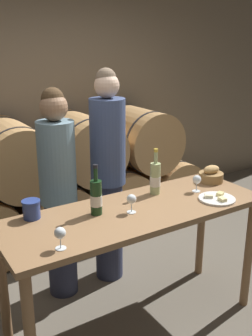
{
  "coord_description": "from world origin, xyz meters",
  "views": [
    {
      "loc": [
        -1.33,
        -1.98,
        1.98
      ],
      "look_at": [
        0.0,
        0.13,
        1.17
      ],
      "focal_mm": 42.0,
      "sensor_mm": 36.0,
      "label": 1
    }
  ],
  "objects_px": {
    "person_right": "(108,175)",
    "wine_bottle_red": "(96,197)",
    "person_left": "(59,192)",
    "blue_crock": "(31,209)",
    "bread_basket": "(211,175)",
    "tasting_table": "(136,227)",
    "wine_glass_center": "(197,180)",
    "wine_glass_left": "(131,200)",
    "wine_glass_far_left": "(60,234)",
    "cheese_plate": "(217,198)",
    "wine_bottle_white": "(155,178)"
  },
  "relations": [
    {
      "from": "person_right",
      "to": "cheese_plate",
      "type": "xyz_separation_m",
      "value": [
        0.41,
        -0.82,
        -0.01
      ]
    },
    {
      "from": "tasting_table",
      "to": "wine_glass_left",
      "type": "relative_size",
      "value": 14.54
    },
    {
      "from": "tasting_table",
      "to": "wine_glass_far_left",
      "type": "distance_m",
      "value": 0.7
    },
    {
      "from": "person_right",
      "to": "wine_glass_center",
      "type": "distance_m",
      "value": 0.74
    },
    {
      "from": "tasting_table",
      "to": "bread_basket",
      "type": "bearing_deg",
      "value": 9.25
    },
    {
      "from": "person_left",
      "to": "wine_glass_left",
      "type": "xyz_separation_m",
      "value": [
        0.22,
        -0.68,
        0.13
      ]
    },
    {
      "from": "tasting_table",
      "to": "person_left",
      "type": "distance_m",
      "value": 0.72
    },
    {
      "from": "person_right",
      "to": "wine_bottle_red",
      "type": "bearing_deg",
      "value": -125.7
    },
    {
      "from": "person_left",
      "to": "cheese_plate",
      "type": "distance_m",
      "value": 1.18
    },
    {
      "from": "wine_glass_far_left",
      "to": "cheese_plate",
      "type": "bearing_deg",
      "value": 2.26
    },
    {
      "from": "person_right",
      "to": "bread_basket",
      "type": "height_order",
      "value": "person_right"
    },
    {
      "from": "tasting_table",
      "to": "wine_glass_center",
      "type": "xyz_separation_m",
      "value": [
        0.55,
        0.03,
        0.22
      ]
    },
    {
      "from": "wine_bottle_red",
      "to": "wine_glass_far_left",
      "type": "xyz_separation_m",
      "value": [
        -0.37,
        -0.29,
        -0.03
      ]
    },
    {
      "from": "person_left",
      "to": "wine_glass_left",
      "type": "distance_m",
      "value": 0.73
    },
    {
      "from": "wine_bottle_red",
      "to": "blue_crock",
      "type": "height_order",
      "value": "wine_bottle_red"
    },
    {
      "from": "tasting_table",
      "to": "bread_basket",
      "type": "xyz_separation_m",
      "value": [
        0.79,
        0.13,
        0.18
      ]
    },
    {
      "from": "wine_bottle_red",
      "to": "wine_glass_left",
      "type": "height_order",
      "value": "wine_bottle_red"
    },
    {
      "from": "person_left",
      "to": "blue_crock",
      "type": "xyz_separation_m",
      "value": [
        -0.35,
        -0.42,
        0.11
      ]
    },
    {
      "from": "wine_bottle_red",
      "to": "blue_crock",
      "type": "bearing_deg",
      "value": 156.63
    },
    {
      "from": "wine_glass_far_left",
      "to": "bread_basket",
      "type": "bearing_deg",
      "value": 13.61
    },
    {
      "from": "person_left",
      "to": "cheese_plate",
      "type": "relative_size",
      "value": 6.52
    },
    {
      "from": "tasting_table",
      "to": "wine_glass_left",
      "type": "bearing_deg",
      "value": -154.33
    },
    {
      "from": "person_right",
      "to": "wine_glass_left",
      "type": "distance_m",
      "value": 0.72
    },
    {
      "from": "tasting_table",
      "to": "bread_basket",
      "type": "relative_size",
      "value": 9.46
    },
    {
      "from": "blue_crock",
      "to": "person_left",
      "type": "bearing_deg",
      "value": 49.95
    },
    {
      "from": "person_left",
      "to": "bread_basket",
      "type": "distance_m",
      "value": 1.19
    },
    {
      "from": "person_left",
      "to": "wine_glass_far_left",
      "type": "xyz_separation_m",
      "value": [
        -0.35,
        -0.87,
        0.13
      ]
    },
    {
      "from": "wine_glass_far_left",
      "to": "wine_glass_center",
      "type": "height_order",
      "value": "same"
    },
    {
      "from": "tasting_table",
      "to": "wine_bottle_red",
      "type": "distance_m",
      "value": 0.36
    },
    {
      "from": "person_right",
      "to": "wine_bottle_red",
      "type": "height_order",
      "value": "person_right"
    },
    {
      "from": "wine_bottle_red",
      "to": "bread_basket",
      "type": "bearing_deg",
      "value": 3.02
    },
    {
      "from": "person_right",
      "to": "cheese_plate",
      "type": "distance_m",
      "value": 0.92
    },
    {
      "from": "tasting_table",
      "to": "blue_crock",
      "type": "xyz_separation_m",
      "value": [
        -0.63,
        0.23,
        0.19
      ]
    },
    {
      "from": "person_right",
      "to": "blue_crock",
      "type": "relative_size",
      "value": 15.06
    },
    {
      "from": "person_right",
      "to": "wine_glass_left",
      "type": "height_order",
      "value": "person_right"
    },
    {
      "from": "blue_crock",
      "to": "wine_glass_center",
      "type": "relative_size",
      "value": 0.95
    },
    {
      "from": "cheese_plate",
      "to": "wine_glass_far_left",
      "type": "distance_m",
      "value": 1.2
    },
    {
      "from": "bread_basket",
      "to": "person_right",
      "type": "bearing_deg",
      "value": 140.17
    },
    {
      "from": "wine_glass_left",
      "to": "wine_glass_center",
      "type": "height_order",
      "value": "same"
    },
    {
      "from": "wine_bottle_white",
      "to": "bread_basket",
      "type": "relative_size",
      "value": 1.75
    },
    {
      "from": "person_right",
      "to": "wine_bottle_white",
      "type": "bearing_deg",
      "value": -77.75
    },
    {
      "from": "wine_glass_left",
      "to": "blue_crock",
      "type": "bearing_deg",
      "value": 155.52
    },
    {
      "from": "wine_bottle_red",
      "to": "wine_glass_center",
      "type": "height_order",
      "value": "wine_bottle_red"
    },
    {
      "from": "wine_glass_center",
      "to": "cheese_plate",
      "type": "bearing_deg",
      "value": -85.83
    },
    {
      "from": "blue_crock",
      "to": "wine_bottle_white",
      "type": "bearing_deg",
      "value": -4.85
    },
    {
      "from": "person_right",
      "to": "bread_basket",
      "type": "xyz_separation_m",
      "value": [
        0.63,
        -0.53,
        0.03
      ]
    },
    {
      "from": "person_left",
      "to": "blue_crock",
      "type": "bearing_deg",
      "value": -130.05
    },
    {
      "from": "wine_glass_far_left",
      "to": "wine_glass_left",
      "type": "distance_m",
      "value": 0.6
    },
    {
      "from": "blue_crock",
      "to": "wine_glass_center",
      "type": "distance_m",
      "value": 1.2
    },
    {
      "from": "wine_glass_far_left",
      "to": "person_right",
      "type": "bearing_deg",
      "value": 47.8
    }
  ]
}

